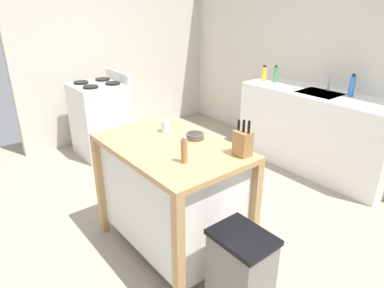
% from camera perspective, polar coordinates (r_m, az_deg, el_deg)
% --- Properties ---
extents(ground_plane, '(6.07, 6.07, 0.00)m').
position_cam_1_polar(ground_plane, '(3.06, -1.69, -14.61)').
color(ground_plane, gray).
rests_on(ground_plane, ground).
extents(wall_back, '(5.07, 0.10, 2.60)m').
position_cam_1_polar(wall_back, '(4.28, 24.47, 13.48)').
color(wall_back, beige).
rests_on(wall_back, ground).
extents(wall_left, '(0.10, 2.93, 2.60)m').
position_cam_1_polar(wall_left, '(5.07, -11.92, 16.19)').
color(wall_left, beige).
rests_on(wall_left, ground).
extents(kitchen_island, '(1.14, 0.74, 0.90)m').
position_cam_1_polar(kitchen_island, '(2.66, -3.39, -7.94)').
color(kitchen_island, tan).
rests_on(kitchen_island, ground).
extents(knife_block, '(0.11, 0.09, 0.25)m').
position_cam_1_polar(knife_block, '(2.29, 8.39, 0.21)').
color(knife_block, '#9E7042').
rests_on(knife_block, kitchen_island).
extents(bowl_ceramic_small, '(0.14, 0.14, 0.04)m').
position_cam_1_polar(bowl_ceramic_small, '(2.56, 0.52, 1.37)').
color(bowl_ceramic_small, '#564C47').
rests_on(bowl_ceramic_small, kitchen_island).
extents(drinking_cup, '(0.07, 0.07, 0.10)m').
position_cam_1_polar(drinking_cup, '(2.70, -4.45, 3.00)').
color(drinking_cup, silver).
rests_on(drinking_cup, kitchen_island).
extents(pepper_grinder, '(0.04, 0.04, 0.19)m').
position_cam_1_polar(pepper_grinder, '(2.17, -1.31, -0.98)').
color(pepper_grinder, '#9E7042').
rests_on(pepper_grinder, kitchen_island).
extents(trash_bin, '(0.36, 0.28, 0.63)m').
position_cam_1_polar(trash_bin, '(2.24, 7.95, -21.01)').
color(trash_bin, slate).
rests_on(trash_bin, ground).
extents(sink_counter, '(1.79, 0.60, 0.90)m').
position_cam_1_polar(sink_counter, '(4.21, 19.66, 2.07)').
color(sink_counter, white).
rests_on(sink_counter, ground).
extents(sink_faucet, '(0.02, 0.02, 0.22)m').
position_cam_1_polar(sink_faucet, '(4.18, 21.74, 9.68)').
color(sink_faucet, '#B7BCC1').
rests_on(sink_faucet, sink_counter).
extents(bottle_spray_cleaner, '(0.06, 0.06, 0.24)m').
position_cam_1_polar(bottle_spray_cleaner, '(4.02, 24.93, 8.71)').
color(bottle_spray_cleaner, blue).
rests_on(bottle_spray_cleaner, sink_counter).
extents(bottle_dish_soap, '(0.06, 0.06, 0.19)m').
position_cam_1_polar(bottle_dish_soap, '(4.46, 11.84, 11.31)').
color(bottle_dish_soap, yellow).
rests_on(bottle_dish_soap, sink_counter).
extents(bottle_hand_soap, '(0.05, 0.05, 0.21)m').
position_cam_1_polar(bottle_hand_soap, '(4.40, 13.64, 11.11)').
color(bottle_hand_soap, green).
rests_on(bottle_hand_soap, sink_counter).
extents(stove, '(0.60, 0.60, 1.02)m').
position_cam_1_polar(stove, '(4.50, -14.82, 4.06)').
color(stove, white).
rests_on(stove, ground).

